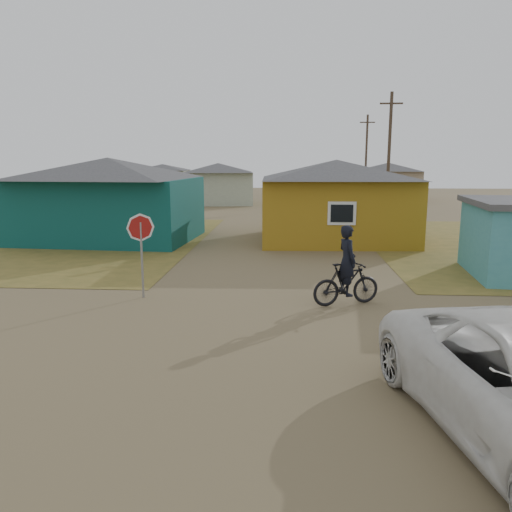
% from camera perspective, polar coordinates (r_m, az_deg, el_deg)
% --- Properties ---
extents(ground, '(120.00, 120.00, 0.00)m').
position_cam_1_polar(ground, '(11.12, 2.43, -9.60)').
color(ground, brown).
extents(house_teal, '(8.93, 7.08, 4.00)m').
position_cam_1_polar(house_teal, '(25.51, -16.40, 6.37)').
color(house_teal, '#0B3F3D').
rests_on(house_teal, ground).
extents(house_yellow, '(7.72, 6.76, 3.90)m').
position_cam_1_polar(house_yellow, '(24.59, 9.07, 6.40)').
color(house_yellow, '#9C7418').
rests_on(house_yellow, ground).
extents(house_pale_west, '(7.04, 6.15, 3.60)m').
position_cam_1_polar(house_pale_west, '(44.89, -4.33, 8.33)').
color(house_pale_west, '#A6AF96').
rests_on(house_pale_west, ground).
extents(house_beige_east, '(6.95, 6.05, 3.60)m').
position_cam_1_polar(house_beige_east, '(51.39, 14.81, 8.33)').
color(house_beige_east, tan).
rests_on(house_beige_east, ground).
extents(house_pale_north, '(6.28, 5.81, 3.40)m').
position_cam_1_polar(house_pale_north, '(58.21, -10.58, 8.67)').
color(house_pale_north, '#A6AF96').
rests_on(house_pale_north, ground).
extents(utility_pole_near, '(1.40, 0.20, 8.00)m').
position_cam_1_polar(utility_pole_near, '(33.01, 14.94, 11.02)').
color(utility_pole_near, '#46362A').
rests_on(utility_pole_near, ground).
extents(utility_pole_far, '(1.40, 0.20, 8.00)m').
position_cam_1_polar(utility_pole_far, '(48.96, 12.47, 11.00)').
color(utility_pole_far, '#46362A').
rests_on(utility_pole_far, ground).
extents(stop_sign, '(0.79, 0.16, 2.43)m').
position_cam_1_polar(stop_sign, '(14.40, -13.02, 2.24)').
color(stop_sign, gray).
rests_on(stop_sign, ground).
extents(cyclist, '(2.01, 1.20, 2.20)m').
position_cam_1_polar(cyclist, '(13.73, 10.31, -2.27)').
color(cyclist, black).
rests_on(cyclist, ground).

